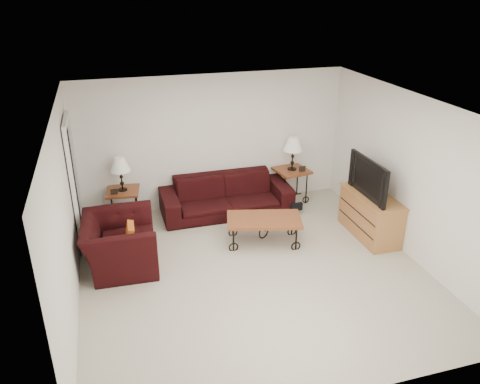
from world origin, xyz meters
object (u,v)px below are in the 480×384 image
sofa (226,195)px  side_table_right (291,185)px  coffee_table (264,230)px  tv_stand (370,215)px  lamp_left (121,174)px  television (374,177)px  backpack (294,202)px  lamp_right (293,154)px  side_table_left (124,206)px  armchair (120,243)px

sofa → side_table_right: sofa is taller
coffee_table → tv_stand: (1.80, -0.26, 0.15)m
lamp_left → coffee_table: 2.67m
sofa → lamp_left: 1.93m
side_table_right → television: size_ratio=0.58×
backpack → tv_stand: bearing=-28.3°
lamp_left → television: size_ratio=0.55×
side_table_right → lamp_right: size_ratio=1.00×
sofa → lamp_right: (1.36, 0.18, 0.62)m
sofa → backpack: bearing=-17.1°
side_table_right → coffee_table: (-1.06, -1.43, -0.10)m
side_table_right → lamp_left: (-3.20, -0.00, 0.59)m
side_table_left → television: bearing=-23.3°
lamp_right → tv_stand: bearing=-66.1°
sofa → side_table_right: 1.38m
lamp_right → backpack: bearing=-105.8°
side_table_left → tv_stand: size_ratio=0.49×
coffee_table → lamp_right: bearing=53.6°
side_table_right → backpack: bearing=-105.8°
lamp_left → lamp_right: 3.20m
sofa → lamp_left: bearing=174.4°
side_table_right → tv_stand: tv_stand is taller
side_table_right → television: bearing=-66.7°
side_table_left → coffee_table: (2.14, -1.43, -0.08)m
lamp_left → television: bearing=-23.3°
side_table_left → side_table_right: size_ratio=0.94×
side_table_right → armchair: armchair is taller
side_table_right → tv_stand: 1.85m
lamp_left → tv_stand: lamp_left is taller
lamp_right → tv_stand: lamp_right is taller
side_table_left → tv_stand: tv_stand is taller
tv_stand → backpack: 1.46m
armchair → television: (4.08, -0.20, 0.67)m
tv_stand → backpack: size_ratio=2.81×
lamp_left → tv_stand: bearing=-23.2°
side_table_right → lamp_left: bearing=-180.0°
tv_stand → backpack: tv_stand is taller
side_table_left → coffee_table: bearing=-33.8°
coffee_table → television: 1.99m
side_table_right → lamp_right: lamp_right is taller
armchair → television: bearing=-90.4°
sofa → backpack: (1.21, -0.37, -0.13)m
tv_stand → side_table_right: bearing=113.9°
lamp_right → coffee_table: size_ratio=0.54×
lamp_left → coffee_table: (2.14, -1.43, -0.68)m
side_table_left → television: (3.93, -1.69, 0.76)m
side_table_left → armchair: bearing=-96.0°
sofa → side_table_right: bearing=7.5°
coffee_table → backpack: 1.26m
television → side_table_right: bearing=-156.7°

